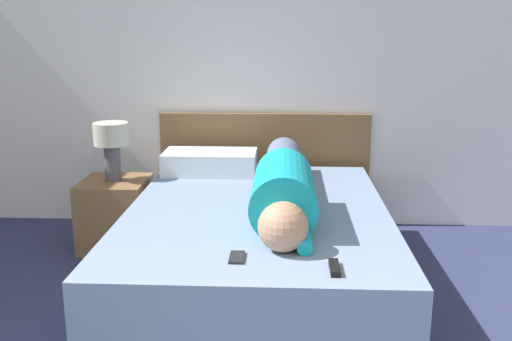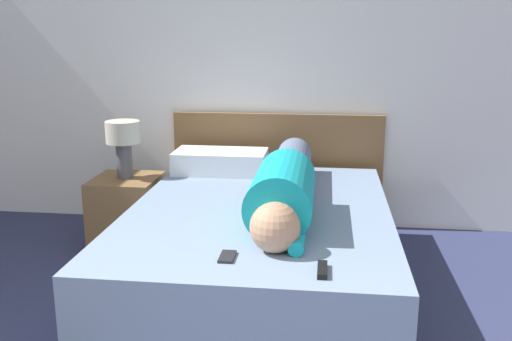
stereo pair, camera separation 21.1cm
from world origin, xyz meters
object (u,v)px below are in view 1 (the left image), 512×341
object	(u,v)px
pillow_near_headboard	(210,162)
tv_remote	(334,268)
table_lamp	(111,142)
cell_phone	(237,257)
bed	(257,249)
person_lying	(284,185)
nightstand	(116,214)

from	to	relation	value
pillow_near_headboard	tv_remote	bearing A→B (deg)	-65.96
table_lamp	cell_phone	size ratio (longest dim) A/B	2.98
tv_remote	cell_phone	distance (m)	0.42
bed	cell_phone	distance (m)	0.77
person_lying	cell_phone	xyz separation A→B (m)	(-0.20, -0.71, -0.13)
bed	person_lying	world-z (taller)	person_lying
bed	pillow_near_headboard	world-z (taller)	pillow_near_headboard
table_lamp	cell_phone	world-z (taller)	table_lamp
table_lamp	tv_remote	world-z (taller)	table_lamp
pillow_near_headboard	bed	bearing A→B (deg)	-65.06
table_lamp	cell_phone	distance (m)	1.65
person_lying	nightstand	bearing A→B (deg)	151.01
cell_phone	tv_remote	bearing A→B (deg)	-14.26
tv_remote	cell_phone	size ratio (longest dim) A/B	1.15
person_lying	tv_remote	world-z (taller)	person_lying
cell_phone	person_lying	bearing A→B (deg)	74.44
bed	person_lying	size ratio (longest dim) A/B	1.23
table_lamp	pillow_near_headboard	bearing A→B (deg)	14.96
table_lamp	cell_phone	xyz separation A→B (m)	(0.93, -1.34, -0.24)
table_lamp	nightstand	bearing A→B (deg)	90.00
bed	tv_remote	bearing A→B (deg)	-66.81
bed	person_lying	bearing A→B (deg)	-6.48
table_lamp	person_lying	bearing A→B (deg)	-28.99
pillow_near_headboard	cell_phone	size ratio (longest dim) A/B	4.83
bed	tv_remote	size ratio (longest dim) A/B	13.35
nightstand	cell_phone	xyz separation A→B (m)	(0.93, -1.34, 0.26)
tv_remote	bed	bearing A→B (deg)	113.19
cell_phone	bed	bearing A→B (deg)	85.79
pillow_near_headboard	nightstand	bearing A→B (deg)	-165.04
bed	table_lamp	world-z (taller)	table_lamp
nightstand	pillow_near_headboard	xyz separation A→B (m)	(0.63, 0.17, 0.33)
person_lying	pillow_near_headboard	bearing A→B (deg)	122.49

